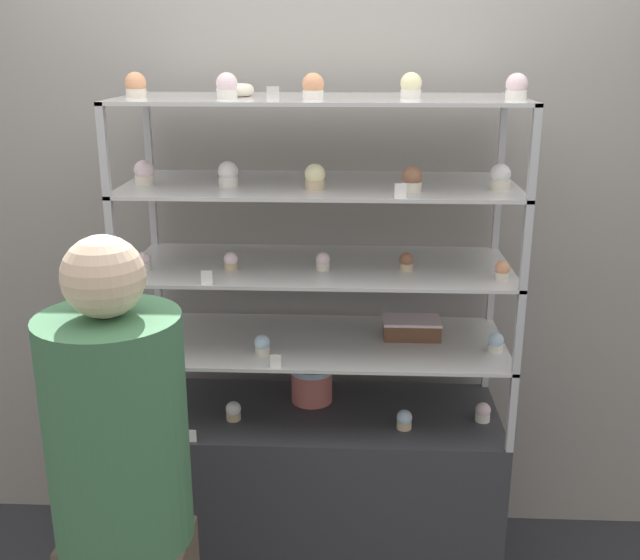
{
  "coord_description": "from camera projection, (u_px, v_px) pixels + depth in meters",
  "views": [
    {
      "loc": [
        0.12,
        -2.45,
        1.96
      ],
      "look_at": [
        0.0,
        0.0,
        1.19
      ],
      "focal_mm": 42.0,
      "sensor_mm": 36.0,
      "label": 1
    }
  ],
  "objects": [
    {
      "name": "back_wall",
      "position": [
        325.0,
        223.0,
        2.93
      ],
      "size": [
        8.0,
        0.05,
        2.6
      ],
      "color": "gray",
      "rests_on": "ground_plane"
    },
    {
      "name": "cupcake_13",
      "position": [
        228.0,
        174.0,
        2.42
      ],
      "size": [
        0.07,
        0.07,
        0.08
      ],
      "color": "white",
      "rests_on": "display_riser_upper"
    },
    {
      "name": "cupcake_4",
      "position": [
        142.0,
        341.0,
        2.55
      ],
      "size": [
        0.05,
        0.05,
        0.07
      ],
      "color": "white",
      "rests_on": "display_riser_lower"
    },
    {
      "name": "donut_glazed",
      "position": [
        235.0,
        90.0,
        2.41
      ],
      "size": [
        0.12,
        0.12,
        0.04
      ],
      "color": "#EFE5CC",
      "rests_on": "display_riser_top"
    },
    {
      "name": "cupcake_9",
      "position": [
        323.0,
        261.0,
        2.49
      ],
      "size": [
        0.05,
        0.05,
        0.06
      ],
      "color": "beige",
      "rests_on": "display_riser_middle"
    },
    {
      "name": "cupcake_18",
      "position": [
        227.0,
        86.0,
        2.3
      ],
      "size": [
        0.07,
        0.07,
        0.08
      ],
      "color": "white",
      "rests_on": "display_riser_top"
    },
    {
      "name": "cupcake_16",
      "position": [
        500.0,
        177.0,
        2.36
      ],
      "size": [
        0.07,
        0.07,
        0.08
      ],
      "color": "beige",
      "rests_on": "display_riser_upper"
    },
    {
      "name": "display_riser_upper",
      "position": [
        320.0,
        188.0,
        2.48
      ],
      "size": [
        1.29,
        0.52,
        0.28
      ],
      "color": "#B7B7BC",
      "rests_on": "display_riser_middle"
    },
    {
      "name": "cupcake_11",
      "position": [
        502.0,
        270.0,
        2.39
      ],
      "size": [
        0.05,
        0.05,
        0.06
      ],
      "color": "beige",
      "rests_on": "display_riser_middle"
    },
    {
      "name": "layer_cake_centerpiece",
      "position": [
        312.0,
        383.0,
        2.79
      ],
      "size": [
        0.16,
        0.16,
        0.14
      ],
      "color": "#C66660",
      "rests_on": "display_base"
    },
    {
      "name": "cupcake_15",
      "position": [
        412.0,
        179.0,
        2.33
      ],
      "size": [
        0.07,
        0.07,
        0.08
      ],
      "color": "beige",
      "rests_on": "display_riser_upper"
    },
    {
      "name": "cupcake_17",
      "position": [
        136.0,
        86.0,
        2.34
      ],
      "size": [
        0.07,
        0.07,
        0.08
      ],
      "color": "beige",
      "rests_on": "display_riser_top"
    },
    {
      "name": "cupcake_5",
      "position": [
        262.0,
        345.0,
        2.52
      ],
      "size": [
        0.05,
        0.05,
        0.07
      ],
      "color": "beige",
      "rests_on": "display_riser_lower"
    },
    {
      "name": "cupcake_20",
      "position": [
        411.0,
        86.0,
        2.32
      ],
      "size": [
        0.07,
        0.07,
        0.08
      ],
      "color": "white",
      "rests_on": "display_riser_top"
    },
    {
      "name": "cupcake_8",
      "position": [
        231.0,
        261.0,
        2.49
      ],
      "size": [
        0.05,
        0.05,
        0.06
      ],
      "color": "#CCB28C",
      "rests_on": "display_riser_middle"
    },
    {
      "name": "display_riser_middle",
      "position": [
        320.0,
        269.0,
        2.56
      ],
      "size": [
        1.29,
        0.52,
        0.28
      ],
      "color": "#B7B7BC",
      "rests_on": "display_riser_lower"
    },
    {
      "name": "cupcake_3",
      "position": [
        483.0,
        412.0,
        2.65
      ],
      "size": [
        0.05,
        0.05,
        0.07
      ],
      "color": "white",
      "rests_on": "display_base"
    },
    {
      "name": "price_tag_4",
      "position": [
        273.0,
        94.0,
        2.16
      ],
      "size": [
        0.04,
        0.0,
        0.04
      ],
      "color": "white",
      "rests_on": "display_riser_top"
    },
    {
      "name": "cupcake_0",
      "position": [
        158.0,
        405.0,
        2.7
      ],
      "size": [
        0.05,
        0.05,
        0.07
      ],
      "color": "white",
      "rests_on": "display_base"
    },
    {
      "name": "cupcake_1",
      "position": [
        233.0,
        411.0,
        2.66
      ],
      "size": [
        0.05,
        0.05,
        0.07
      ],
      "color": "#CCB28C",
      "rests_on": "display_base"
    },
    {
      "name": "cupcake_19",
      "position": [
        313.0,
        87.0,
        2.26
      ],
      "size": [
        0.07,
        0.07,
        0.08
      ],
      "color": "white",
      "rests_on": "display_riser_top"
    },
    {
      "name": "display_riser_top",
      "position": [
        320.0,
        102.0,
        2.4
      ],
      "size": [
        1.29,
        0.52,
        0.28
      ],
      "color": "#B7B7BC",
      "rests_on": "display_riser_upper"
    },
    {
      "name": "cupcake_12",
      "position": [
        144.0,
        173.0,
        2.44
      ],
      "size": [
        0.07,
        0.07,
        0.08
      ],
      "color": "beige",
      "rests_on": "display_riser_upper"
    },
    {
      "name": "cupcake_2",
      "position": [
        404.0,
        420.0,
        2.6
      ],
      "size": [
        0.05,
        0.05,
        0.07
      ],
      "color": "#CCB28C",
      "rests_on": "display_base"
    },
    {
      "name": "price_tag_3",
      "position": [
        401.0,
        191.0,
        2.23
      ],
      "size": [
        0.04,
        0.0,
        0.04
      ],
      "color": "white",
      "rests_on": "display_riser_upper"
    },
    {
      "name": "display_riser_lower",
      "position": [
        320.0,
        344.0,
        2.65
      ],
      "size": [
        1.29,
        0.52,
        0.28
      ],
      "color": "#B7B7BC",
      "rests_on": "display_base"
    },
    {
      "name": "cupcake_14",
      "position": [
        315.0,
        177.0,
        2.37
      ],
      "size": [
        0.07,
        0.07,
        0.08
      ],
      "color": "#CCB28C",
      "rests_on": "display_riser_upper"
    },
    {
      "name": "sheet_cake_frosted",
      "position": [
        412.0,
        328.0,
        2.67
      ],
      "size": [
        0.2,
        0.13,
        0.07
      ],
      "color": "brown",
      "rests_on": "display_riser_lower"
    },
    {
      "name": "price_tag_1",
      "position": [
        276.0,
        361.0,
        2.41
      ],
      "size": [
        0.04,
        0.0,
        0.04
      ],
      "color": "white",
      "rests_on": "display_riser_lower"
    },
    {
      "name": "cupcake_10",
      "position": [
        406.0,
        262.0,
        2.49
      ],
      "size": [
        0.05,
        0.05,
        0.06
      ],
      "color": "#CCB28C",
      "rests_on": "display_riser_middle"
    },
    {
      "name": "price_tag_2",
      "position": [
        207.0,
        277.0,
        2.34
      ],
      "size": [
        0.04,
        0.0,
        0.04
      ],
      "color": "white",
      "rests_on": "display_riser_middle"
    },
    {
      "name": "cupcake_6",
      "position": [
        496.0,
        342.0,
        2.54
      ],
      "size": [
        0.05,
        0.05,
        0.07
      ],
      "color": "white",
      "rests_on": "display_riser_lower"
    },
    {
      "name": "cupcake_21",
      "position": [
        517.0,
        87.0,
        2.25
      ],
      "size": [
        0.07,
        0.07,
        0.08
      ],
      "color": "white",
      "rests_on": "display_riser_top"
    },
    {
      "name": "display_base",
      "position": [
        320.0,
        494.0,
        2.83
      ],
      "size": [
        1.29,
        0.52,
        0.69
      ],
      "color": "#333338",
      "rests_on": "ground_plane"
    },
    {
      "name": "price_tag_0",
      "position": [
        191.0,
        436.0,
        2.51
      ],
      "size": [
        0.04,
        0.0,
        0.04
      ],
      "color": "white",
      "rests_on": "display_base"
    },
    {
      "name": "customer_figure",
      "position": [
        123.0,
        500.0,
        1.97
      ],
      "size": [
        0.36,
        0.36,
        1.54
      ],
      "color": "brown",
      "rests_on": "ground_plane"
    },
    {
      "name": "cupcake_7",
      "position": [
        144.0,
        261.0,
        2.49
      ],
      "size": [
        0.05,
        0.05,
        0.06
      ],
      "color": "white",
      "rests_on": "display_riser_middle"
    }
  ]
}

